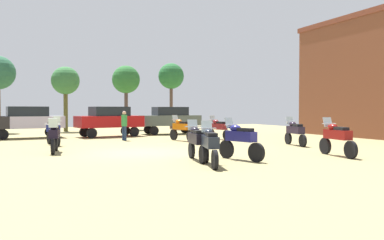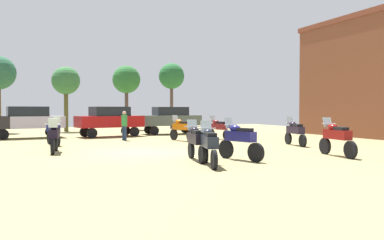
# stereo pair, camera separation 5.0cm
# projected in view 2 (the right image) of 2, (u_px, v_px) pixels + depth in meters

# --- Properties ---
(ground_plane) EXTENTS (44.00, 52.00, 0.02)m
(ground_plane) POSITION_uv_depth(u_px,v_px,m) (140.00, 153.00, 16.46)
(ground_plane) COLOR #908354
(motorcycle_1) EXTENTS (0.71, 2.08, 1.44)m
(motorcycle_1) POSITION_uv_depth(u_px,v_px,m) (218.00, 128.00, 23.75)
(motorcycle_1) COLOR black
(motorcycle_1) RESTS_ON ground
(motorcycle_2) EXTENTS (0.66, 2.25, 1.50)m
(motorcycle_2) POSITION_uv_depth(u_px,v_px,m) (337.00, 137.00, 15.12)
(motorcycle_2) COLOR black
(motorcycle_2) RESTS_ON ground
(motorcycle_3) EXTENTS (0.70, 2.23, 1.50)m
(motorcycle_3) POSITION_uv_depth(u_px,v_px,m) (53.00, 131.00, 19.92)
(motorcycle_3) COLOR black
(motorcycle_3) RESTS_ON ground
(motorcycle_4) EXTENTS (0.80, 2.13, 1.44)m
(motorcycle_4) POSITION_uv_depth(u_px,v_px,m) (209.00, 144.00, 12.55)
(motorcycle_4) COLOR black
(motorcycle_4) RESTS_ON ground
(motorcycle_6) EXTENTS (0.67, 2.09, 1.46)m
(motorcycle_6) POSITION_uv_depth(u_px,v_px,m) (54.00, 136.00, 16.39)
(motorcycle_6) COLOR black
(motorcycle_6) RESTS_ON ground
(motorcycle_7) EXTENTS (0.79, 2.08, 1.51)m
(motorcycle_7) POSITION_uv_depth(u_px,v_px,m) (240.00, 140.00, 13.99)
(motorcycle_7) COLOR black
(motorcycle_7) RESTS_ON ground
(motorcycle_8) EXTENTS (0.71, 2.13, 1.44)m
(motorcycle_8) POSITION_uv_depth(u_px,v_px,m) (295.00, 131.00, 19.65)
(motorcycle_8) COLOR black
(motorcycle_8) RESTS_ON ground
(motorcycle_9) EXTENTS (0.79, 2.26, 1.49)m
(motorcycle_9) POSITION_uv_depth(u_px,v_px,m) (182.00, 128.00, 22.54)
(motorcycle_9) COLOR black
(motorcycle_9) RESTS_ON ground
(motorcycle_10) EXTENTS (0.67, 2.12, 1.45)m
(motorcycle_10) POSITION_uv_depth(u_px,v_px,m) (196.00, 141.00, 13.82)
(motorcycle_10) COLOR black
(motorcycle_10) RESTS_ON ground
(car_2) EXTENTS (4.55, 2.52, 2.00)m
(car_2) POSITION_uv_depth(u_px,v_px,m) (110.00, 119.00, 26.09)
(car_2) COLOR black
(car_2) RESTS_ON ground
(car_3) EXTENTS (4.47, 2.24, 2.00)m
(car_3) POSITION_uv_depth(u_px,v_px,m) (28.00, 120.00, 24.77)
(car_3) COLOR black
(car_3) RESTS_ON ground
(car_6) EXTENTS (4.31, 1.84, 2.00)m
(car_6) POSITION_uv_depth(u_px,v_px,m) (170.00, 118.00, 28.91)
(car_6) COLOR black
(car_6) RESTS_ON ground
(person_1) EXTENTS (0.46, 0.46, 1.72)m
(person_1) POSITION_uv_depth(u_px,v_px,m) (124.00, 123.00, 22.93)
(person_1) COLOR navy
(person_1) RESTS_ON ground
(tree_1) EXTENTS (2.29, 2.29, 5.34)m
(tree_1) POSITION_uv_depth(u_px,v_px,m) (66.00, 82.00, 32.27)
(tree_1) COLOR #4E4B23
(tree_1) RESTS_ON ground
(tree_2) EXTENTS (2.42, 2.42, 6.18)m
(tree_2) POSITION_uv_depth(u_px,v_px,m) (172.00, 77.00, 36.91)
(tree_2) COLOR brown
(tree_2) RESTS_ON ground
(tree_3) EXTENTS (2.51, 2.51, 5.79)m
(tree_3) POSITION_uv_depth(u_px,v_px,m) (126.00, 80.00, 35.45)
(tree_3) COLOR #4D3B36
(tree_3) RESTS_ON ground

